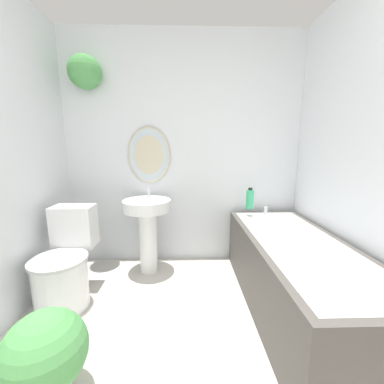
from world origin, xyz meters
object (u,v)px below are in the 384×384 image
pedestal_sink (147,222)px  shampoo_bottle (250,199)px  potted_plant (46,354)px  bathtub (296,275)px  toilet (65,265)px

pedestal_sink → shampoo_bottle: 1.05m
shampoo_bottle → potted_plant: size_ratio=0.44×
bathtub → potted_plant: 1.64m
pedestal_sink → potted_plant: 1.32m
pedestal_sink → potted_plant: pedestal_sink is taller
pedestal_sink → bathtub: pedestal_sink is taller
toilet → pedestal_sink: pedestal_sink is taller
toilet → bathtub: size_ratio=0.45×
toilet → bathtub: toilet is taller
bathtub → shampoo_bottle: shampoo_bottle is taller
bathtub → potted_plant: size_ratio=3.50×
toilet → pedestal_sink: (0.59, 0.47, 0.20)m
toilet → shampoo_bottle: bearing=18.2°
potted_plant → shampoo_bottle: bearing=45.0°
shampoo_bottle → toilet: bearing=-161.8°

